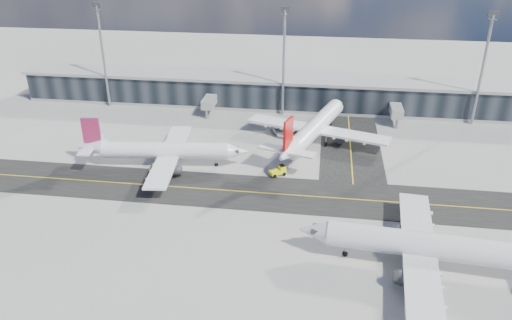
# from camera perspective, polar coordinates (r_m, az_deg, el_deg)

# --- Properties ---
(ground) EXTENTS (300.00, 300.00, 0.00)m
(ground) POSITION_cam_1_polar(r_m,az_deg,el_deg) (95.25, 0.36, -4.96)
(ground) COLOR gray
(ground) RESTS_ON ground
(taxiway_lanes) EXTENTS (180.00, 63.00, 0.03)m
(taxiway_lanes) POSITION_cam_1_polar(r_m,az_deg,el_deg) (104.20, 3.29, -2.09)
(taxiway_lanes) COLOR black
(taxiway_lanes) RESTS_ON ground
(terminal_concourse) EXTENTS (152.00, 19.80, 8.80)m
(terminal_concourse) POSITION_cam_1_polar(r_m,az_deg,el_deg) (143.54, 3.35, 7.72)
(terminal_concourse) COLOR black
(terminal_concourse) RESTS_ON ground
(floodlight_masts) EXTENTS (102.50, 0.70, 28.90)m
(floodlight_masts) POSITION_cam_1_polar(r_m,az_deg,el_deg) (133.67, 3.19, 11.49)
(floodlight_masts) COLOR gray
(floodlight_masts) RESTS_ON ground
(airliner_af) EXTENTS (36.80, 31.43, 10.89)m
(airliner_af) POSITION_cam_1_polar(r_m,az_deg,el_deg) (109.63, -10.63, 1.06)
(airliner_af) COLOR white
(airliner_af) RESTS_ON ground
(airliner_redtail) EXTENTS (34.79, 40.34, 12.21)m
(airliner_redtail) POSITION_cam_1_polar(r_m,az_deg,el_deg) (119.33, 6.74, 3.67)
(airliner_redtail) COLOR white
(airliner_redtail) RESTS_ON ground
(airliner_near) EXTENTS (40.43, 34.51, 11.97)m
(airliner_near) POSITION_cam_1_polar(r_m,az_deg,el_deg) (81.39, 19.36, -9.29)
(airliner_near) COLOR silver
(airliner_near) RESTS_ON ground
(baggage_tug) EXTENTS (3.73, 3.23, 2.14)m
(baggage_tug) POSITION_cam_1_polar(r_m,az_deg,el_deg) (104.90, 2.65, -1.22)
(baggage_tug) COLOR #FCFF0D
(baggage_tug) RESTS_ON ground
(service_van) EXTENTS (5.35, 6.78, 1.71)m
(service_van) POSITION_cam_1_polar(r_m,az_deg,el_deg) (125.02, 2.74, 3.32)
(service_van) COLOR white
(service_van) RESTS_ON ground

